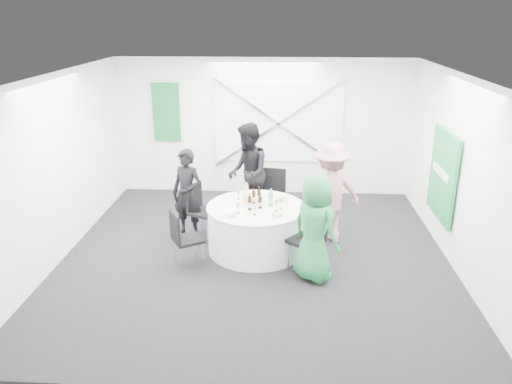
# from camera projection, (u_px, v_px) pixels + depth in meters

# --- Properties ---
(floor) EXTENTS (6.00, 6.00, 0.00)m
(floor) POSITION_uv_depth(u_px,v_px,m) (255.00, 256.00, 7.89)
(floor) COLOR black
(floor) RESTS_ON ground
(ceiling) EXTENTS (6.00, 6.00, 0.00)m
(ceiling) POSITION_uv_depth(u_px,v_px,m) (255.00, 75.00, 6.94)
(ceiling) COLOR white
(ceiling) RESTS_ON wall_back
(wall_back) EXTENTS (6.00, 0.00, 6.00)m
(wall_back) POSITION_uv_depth(u_px,v_px,m) (264.00, 127.00, 10.23)
(wall_back) COLOR white
(wall_back) RESTS_ON floor
(wall_front) EXTENTS (6.00, 0.00, 6.00)m
(wall_front) POSITION_uv_depth(u_px,v_px,m) (236.00, 269.00, 4.60)
(wall_front) COLOR white
(wall_front) RESTS_ON floor
(wall_left) EXTENTS (0.00, 6.00, 6.00)m
(wall_left) POSITION_uv_depth(u_px,v_px,m) (59.00, 168.00, 7.58)
(wall_left) COLOR white
(wall_left) RESTS_ON floor
(wall_right) EXTENTS (0.00, 6.00, 6.00)m
(wall_right) POSITION_uv_depth(u_px,v_px,m) (461.00, 175.00, 7.25)
(wall_right) COLOR white
(wall_right) RESTS_ON floor
(window_panel) EXTENTS (2.60, 0.03, 1.60)m
(window_panel) POSITION_uv_depth(u_px,v_px,m) (279.00, 123.00, 10.14)
(window_panel) COLOR silver
(window_panel) RESTS_ON wall_back
(window_brace_a) EXTENTS (2.63, 0.05, 1.84)m
(window_brace_a) POSITION_uv_depth(u_px,v_px,m) (278.00, 124.00, 10.11)
(window_brace_a) COLOR silver
(window_brace_a) RESTS_ON window_panel
(window_brace_b) EXTENTS (2.63, 0.05, 1.84)m
(window_brace_b) POSITION_uv_depth(u_px,v_px,m) (278.00, 124.00, 10.11)
(window_brace_b) COLOR silver
(window_brace_b) RESTS_ON window_panel
(green_banner) EXTENTS (0.55, 0.04, 1.20)m
(green_banner) POSITION_uv_depth(u_px,v_px,m) (166.00, 112.00, 10.19)
(green_banner) COLOR #125A31
(green_banner) RESTS_ON wall_back
(green_sign) EXTENTS (0.05, 1.20, 1.40)m
(green_sign) POSITION_uv_depth(u_px,v_px,m) (443.00, 175.00, 7.89)
(green_sign) COLOR #18883D
(green_sign) RESTS_ON wall_right
(banquet_table) EXTENTS (1.56, 1.56, 0.76)m
(banquet_table) POSITION_uv_depth(u_px,v_px,m) (256.00, 228.00, 7.95)
(banquet_table) COLOR white
(banquet_table) RESTS_ON floor
(chair_back) EXTENTS (0.52, 0.53, 0.98)m
(chair_back) POSITION_uv_depth(u_px,v_px,m) (273.00, 192.00, 8.99)
(chair_back) COLOR black
(chair_back) RESTS_ON floor
(chair_back_left) EXTENTS (0.57, 0.56, 0.92)m
(chair_back_left) POSITION_uv_depth(u_px,v_px,m) (200.00, 206.00, 8.42)
(chair_back_left) COLOR black
(chair_back_left) RESTS_ON floor
(chair_back_right) EXTENTS (0.57, 0.57, 0.90)m
(chair_back_right) POSITION_uv_depth(u_px,v_px,m) (307.00, 206.00, 8.48)
(chair_back_right) COLOR black
(chair_back_right) RESTS_ON floor
(chair_front_right) EXTENTS (0.63, 0.62, 0.98)m
(chair_front_right) POSITION_uv_depth(u_px,v_px,m) (311.00, 236.00, 7.21)
(chair_front_right) COLOR black
(chair_front_right) RESTS_ON floor
(chair_front_left) EXTENTS (0.55, 0.55, 0.89)m
(chair_front_left) POSITION_uv_depth(u_px,v_px,m) (183.00, 235.00, 7.38)
(chair_front_left) COLOR black
(chair_front_left) RESTS_ON floor
(person_man_back_left) EXTENTS (0.65, 0.55, 1.53)m
(person_man_back_left) POSITION_uv_depth(u_px,v_px,m) (187.00, 194.00, 8.35)
(person_man_back_left) COLOR black
(person_man_back_left) RESTS_ON floor
(person_man_back) EXTENTS (0.63, 0.95, 1.81)m
(person_man_back) POSITION_uv_depth(u_px,v_px,m) (248.00, 173.00, 8.95)
(person_man_back) COLOR black
(person_man_back) RESTS_ON floor
(person_woman_pink) EXTENTS (1.21, 0.85, 1.71)m
(person_woman_pink) POSITION_uv_depth(u_px,v_px,m) (330.00, 193.00, 8.11)
(person_woman_pink) COLOR #BA7881
(person_woman_pink) RESTS_ON floor
(person_woman_green) EXTENTS (0.90, 0.89, 1.57)m
(person_woman_green) POSITION_uv_depth(u_px,v_px,m) (315.00, 228.00, 6.98)
(person_woman_green) COLOR #248545
(person_woman_green) RESTS_ON floor
(plate_back) EXTENTS (0.26, 0.26, 0.01)m
(plate_back) POSITION_uv_depth(u_px,v_px,m) (259.00, 194.00, 8.31)
(plate_back) COLOR white
(plate_back) RESTS_ON banquet_table
(plate_back_left) EXTENTS (0.28, 0.28, 0.01)m
(plate_back_left) POSITION_uv_depth(u_px,v_px,m) (227.00, 200.00, 8.06)
(plate_back_left) COLOR white
(plate_back_left) RESTS_ON banquet_table
(plate_back_right) EXTENTS (0.25, 0.25, 0.04)m
(plate_back_right) POSITION_uv_depth(u_px,v_px,m) (283.00, 199.00, 8.06)
(plate_back_right) COLOR white
(plate_back_right) RESTS_ON banquet_table
(plate_front_right) EXTENTS (0.26, 0.26, 0.04)m
(plate_front_right) POSITION_uv_depth(u_px,v_px,m) (277.00, 215.00, 7.45)
(plate_front_right) COLOR white
(plate_front_right) RESTS_ON banquet_table
(plate_front_left) EXTENTS (0.29, 0.29, 0.01)m
(plate_front_left) POSITION_uv_depth(u_px,v_px,m) (226.00, 214.00, 7.50)
(plate_front_left) COLOR white
(plate_front_left) RESTS_ON banquet_table
(napkin) EXTENTS (0.20, 0.17, 0.05)m
(napkin) POSITION_uv_depth(u_px,v_px,m) (230.00, 214.00, 7.44)
(napkin) COLOR white
(napkin) RESTS_ON plate_front_left
(beer_bottle_a) EXTENTS (0.06, 0.06, 0.27)m
(beer_bottle_a) POSITION_uv_depth(u_px,v_px,m) (254.00, 198.00, 7.88)
(beer_bottle_a) COLOR #321709
(beer_bottle_a) RESTS_ON banquet_table
(beer_bottle_b) EXTENTS (0.06, 0.06, 0.28)m
(beer_bottle_b) POSITION_uv_depth(u_px,v_px,m) (259.00, 196.00, 7.94)
(beer_bottle_b) COLOR #321709
(beer_bottle_b) RESTS_ON banquet_table
(beer_bottle_c) EXTENTS (0.06, 0.06, 0.24)m
(beer_bottle_c) POSITION_uv_depth(u_px,v_px,m) (260.00, 203.00, 7.72)
(beer_bottle_c) COLOR #321709
(beer_bottle_c) RESTS_ON banquet_table
(beer_bottle_d) EXTENTS (0.06, 0.06, 0.28)m
(beer_bottle_d) POSITION_uv_depth(u_px,v_px,m) (250.00, 204.00, 7.64)
(beer_bottle_d) COLOR #321709
(beer_bottle_d) RESTS_ON banquet_table
(green_water_bottle) EXTENTS (0.08, 0.08, 0.29)m
(green_water_bottle) POSITION_uv_depth(u_px,v_px,m) (271.00, 199.00, 7.79)
(green_water_bottle) COLOR green
(green_water_bottle) RESTS_ON banquet_table
(clear_water_bottle) EXTENTS (0.08, 0.08, 0.30)m
(clear_water_bottle) POSITION_uv_depth(u_px,v_px,m) (245.00, 199.00, 7.80)
(clear_water_bottle) COLOR white
(clear_water_bottle) RESTS_ON banquet_table
(wine_glass_a) EXTENTS (0.07, 0.07, 0.17)m
(wine_glass_a) POSITION_uv_depth(u_px,v_px,m) (276.00, 203.00, 7.61)
(wine_glass_a) COLOR white
(wine_glass_a) RESTS_ON banquet_table
(wine_glass_b) EXTENTS (0.07, 0.07, 0.17)m
(wine_glass_b) POSITION_uv_depth(u_px,v_px,m) (255.00, 207.00, 7.45)
(wine_glass_b) COLOR white
(wine_glass_b) RESTS_ON banquet_table
(wine_glass_c) EXTENTS (0.07, 0.07, 0.17)m
(wine_glass_c) POSITION_uv_depth(u_px,v_px,m) (281.00, 201.00, 7.69)
(wine_glass_c) COLOR white
(wine_glass_c) RESTS_ON banquet_table
(wine_glass_d) EXTENTS (0.07, 0.07, 0.17)m
(wine_glass_d) POSITION_uv_depth(u_px,v_px,m) (238.00, 192.00, 8.08)
(wine_glass_d) COLOR white
(wine_glass_d) RESTS_ON banquet_table
(wine_glass_e) EXTENTS (0.07, 0.07, 0.17)m
(wine_glass_e) POSITION_uv_depth(u_px,v_px,m) (238.00, 205.00, 7.52)
(wine_glass_e) COLOR white
(wine_glass_e) RESTS_ON banquet_table
(fork_a) EXTENTS (0.10, 0.13, 0.01)m
(fork_a) POSITION_uv_depth(u_px,v_px,m) (236.00, 196.00, 8.26)
(fork_a) COLOR silver
(fork_a) RESTS_ON banquet_table
(knife_a) EXTENTS (0.10, 0.13, 0.01)m
(knife_a) POSITION_uv_depth(u_px,v_px,m) (223.00, 202.00, 8.01)
(knife_a) COLOR silver
(knife_a) RESTS_ON banquet_table
(fork_b) EXTENTS (0.10, 0.13, 0.01)m
(fork_b) POSITION_uv_depth(u_px,v_px,m) (220.00, 210.00, 7.66)
(fork_b) COLOR silver
(fork_b) RESTS_ON banquet_table
(knife_b) EXTENTS (0.11, 0.12, 0.01)m
(knife_b) POSITION_uv_depth(u_px,v_px,m) (233.00, 218.00, 7.38)
(knife_b) COLOR silver
(knife_b) RESTS_ON banquet_table
(fork_c) EXTENTS (0.11, 0.12, 0.01)m
(fork_c) POSITION_uv_depth(u_px,v_px,m) (274.00, 219.00, 7.34)
(fork_c) COLOR silver
(fork_c) RESTS_ON banquet_table
(knife_c) EXTENTS (0.10, 0.13, 0.01)m
(knife_c) POSITION_uv_depth(u_px,v_px,m) (291.00, 211.00, 7.62)
(knife_c) COLOR silver
(knife_c) RESTS_ON banquet_table
(fork_d) EXTENTS (0.15, 0.02, 0.01)m
(fork_d) POSITION_uv_depth(u_px,v_px,m) (267.00, 194.00, 8.33)
(fork_d) COLOR silver
(fork_d) RESTS_ON banquet_table
(knife_d) EXTENTS (0.15, 0.03, 0.01)m
(knife_d) POSITION_uv_depth(u_px,v_px,m) (251.00, 194.00, 8.36)
(knife_d) COLOR silver
(knife_d) RESTS_ON banquet_table
(fork_e) EXTENTS (0.08, 0.14, 0.01)m
(fork_e) POSITION_uv_depth(u_px,v_px,m) (292.00, 205.00, 7.87)
(fork_e) COLOR silver
(fork_e) RESTS_ON banquet_table
(knife_e) EXTENTS (0.09, 0.13, 0.01)m
(knife_e) POSITION_uv_depth(u_px,v_px,m) (280.00, 197.00, 8.22)
(knife_e) COLOR silver
(knife_e) RESTS_ON banquet_table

